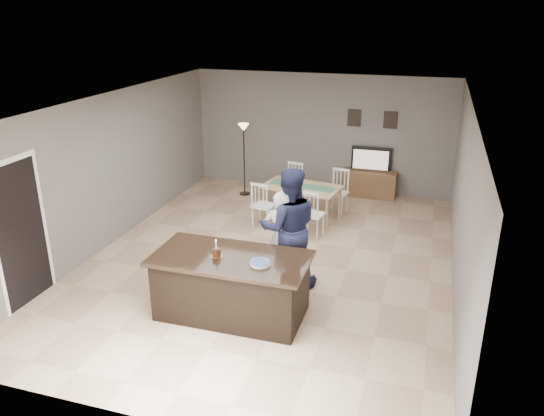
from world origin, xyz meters
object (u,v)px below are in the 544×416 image
(kitchen_island, at_px, (232,285))
(birthday_cake, at_px, (216,252))
(plate_stack, at_px, (260,263))
(floor_lamp, at_px, (244,140))
(tv_console, at_px, (369,184))
(man, at_px, (289,228))
(dining_table, at_px, (302,192))
(television, at_px, (371,159))
(woman, at_px, (281,239))

(kitchen_island, distance_m, birthday_cake, 0.54)
(plate_stack, height_order, floor_lamp, floor_lamp)
(tv_console, height_order, floor_lamp, floor_lamp)
(tv_console, relative_size, floor_lamp, 0.72)
(man, xyz_separation_m, birthday_cake, (-0.71, -1.13, 0.01))
(kitchen_island, bearing_deg, dining_table, 89.04)
(television, bearing_deg, floor_lamp, 15.35)
(tv_console, bearing_deg, man, -98.60)
(plate_stack, relative_size, dining_table, 0.15)
(woman, bearing_deg, birthday_cake, 59.06)
(kitchen_island, relative_size, birthday_cake, 8.73)
(television, height_order, birthday_cake, birthday_cake)
(plate_stack, height_order, dining_table, plate_stack)
(kitchen_island, height_order, woman, woman)
(tv_console, relative_size, woman, 0.77)
(man, relative_size, plate_stack, 6.75)
(woman, relative_size, dining_table, 0.80)
(kitchen_island, xyz_separation_m, tv_console, (1.20, 5.57, -0.15))
(kitchen_island, xyz_separation_m, dining_table, (0.06, 3.77, 0.14))
(tv_console, distance_m, television, 0.57)
(television, xyz_separation_m, plate_stack, (-0.74, -5.75, 0.06))
(woman, distance_m, floor_lamp, 4.38)
(floor_lamp, bearing_deg, kitchen_island, -72.18)
(woman, distance_m, man, 0.21)
(man, relative_size, floor_lamp, 1.15)
(woman, height_order, floor_lamp, floor_lamp)
(kitchen_island, relative_size, dining_table, 1.11)
(birthday_cake, relative_size, plate_stack, 0.88)
(plate_stack, bearing_deg, kitchen_island, 167.03)
(tv_console, bearing_deg, plate_stack, -97.44)
(plate_stack, bearing_deg, man, 86.97)
(television, relative_size, man, 0.48)
(tv_console, relative_size, birthday_cake, 4.87)
(kitchen_island, xyz_separation_m, plate_stack, (0.46, -0.11, 0.47))
(woman, xyz_separation_m, birthday_cake, (-0.62, -1.06, 0.18))
(tv_console, bearing_deg, television, 90.00)
(woman, bearing_deg, plate_stack, 90.90)
(floor_lamp, bearing_deg, dining_table, -34.26)
(man, xyz_separation_m, dining_table, (-0.46, 2.68, -0.36))
(tv_console, distance_m, dining_table, 2.15)
(tv_console, bearing_deg, floor_lamp, -166.01)
(man, height_order, dining_table, man)
(television, height_order, dining_table, television)
(tv_console, height_order, television, television)
(television, height_order, plate_stack, television)
(television, relative_size, plate_stack, 3.25)
(dining_table, bearing_deg, man, -70.48)
(tv_console, distance_m, floor_lamp, 3.02)
(woman, bearing_deg, tv_console, -100.41)
(plate_stack, bearing_deg, woman, 91.67)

